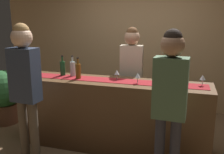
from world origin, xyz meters
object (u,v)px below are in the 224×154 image
wine_bottle_green (63,68)px  wine_glass_near_customer (203,78)px  customer_sipping (170,93)px  wine_glass_far_end (138,76)px  wine_bottle_clear (73,68)px  bartender (131,69)px  wine_glass_mid_counter (117,73)px  potted_plant_tall (4,93)px  wine_bottle_amber (78,71)px  customer_browsing (25,79)px

wine_bottle_green → wine_glass_near_customer: wine_bottle_green is taller
customer_sipping → wine_glass_far_end: bearing=129.7°
wine_bottle_clear → wine_glass_near_customer: 1.79m
wine_bottle_clear → bartender: bearing=32.1°
wine_glass_mid_counter → wine_bottle_green: bearing=177.6°
wine_bottle_green → bartender: 1.05m
wine_bottle_clear → potted_plant_tall: 1.52m
wine_glass_near_customer → customer_sipping: (-0.34, -0.73, -0.02)m
wine_bottle_clear → customer_sipping: customer_sipping is taller
customer_sipping → wine_bottle_amber: bearing=156.9°
customer_browsing → potted_plant_tall: (-1.16, 0.95, -0.55)m
wine_bottle_green → wine_bottle_amber: bearing=-21.3°
wine_bottle_clear → customer_browsing: 0.82m
wine_bottle_amber → wine_glass_far_end: size_ratio=2.10×
wine_bottle_green → wine_glass_mid_counter: size_ratio=2.10×
wine_glass_near_customer → wine_glass_far_end: (-0.80, -0.12, 0.00)m
wine_bottle_green → wine_glass_far_end: 1.16m
wine_bottle_amber → customer_browsing: size_ratio=0.17×
wine_bottle_green → wine_glass_far_end: wine_bottle_green is taller
wine_glass_far_end → customer_browsing: (-1.25, -0.63, 0.01)m
potted_plant_tall → wine_bottle_green: bearing=-8.4°
wine_bottle_clear → potted_plant_tall: wine_bottle_clear is taller
wine_bottle_clear → wine_glass_near_customer: wine_bottle_clear is taller
wine_bottle_clear → potted_plant_tall: (-1.41, 0.17, -0.54)m
wine_bottle_amber → wine_glass_mid_counter: (0.54, 0.08, -0.01)m
bartender → customer_sipping: customer_sipping is taller
wine_bottle_green → wine_glass_near_customer: 1.95m
wine_bottle_clear → customer_browsing: customer_browsing is taller
wine_bottle_amber → wine_glass_mid_counter: size_ratio=2.10×
bartender → customer_sipping: 1.42m
wine_bottle_clear → wine_glass_near_customer: bearing=-1.2°
wine_bottle_green → wine_glass_mid_counter: bearing=-2.4°
wine_bottle_green → customer_sipping: 1.77m
wine_glass_far_end → customer_sipping: 0.76m
wine_glass_near_customer → potted_plant_tall: wine_glass_near_customer is taller
customer_browsing → potted_plant_tall: bearing=143.9°
wine_glass_near_customer → bartender: size_ratio=0.09×
wine_glass_mid_counter → bartender: bartender is taller
wine_bottle_amber → wine_bottle_clear: same height
wine_glass_near_customer → potted_plant_tall: (-3.20, 0.21, -0.54)m
bartender → potted_plant_tall: size_ratio=1.77×
customer_sipping → customer_browsing: size_ratio=0.97×
wine_glass_far_end → bartender: size_ratio=0.09×
customer_sipping → customer_browsing: customer_browsing is taller
wine_bottle_clear → wine_glass_mid_counter: size_ratio=2.10×
wine_bottle_amber → potted_plant_tall: wine_bottle_amber is taller
wine_bottle_green → customer_browsing: 0.78m
wine_glass_far_end → customer_sipping: customer_sipping is taller
wine_bottle_clear → potted_plant_tall: bearing=173.2°
wine_glass_mid_counter → customer_sipping: bearing=-43.0°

